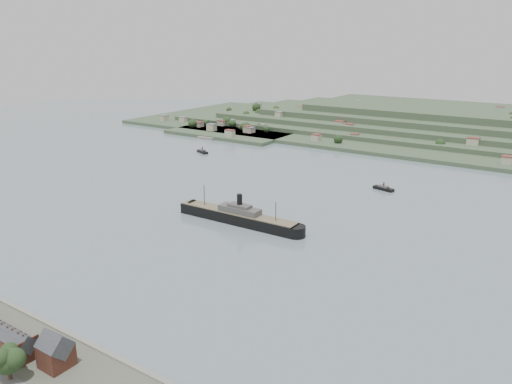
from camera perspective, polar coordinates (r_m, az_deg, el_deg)
The scene contains 8 objects.
ground at distance 326.08m, azimuth -0.57°, elevation -3.56°, with size 1400.00×1400.00×0.00m, color slate.
gabled_building at distance 200.35m, azimuth -21.92°, elevation -16.53°, with size 10.40×10.18×14.09m.
far_peninsula at distance 668.76m, azimuth 21.09°, elevation 7.09°, with size 760.00×309.00×30.00m.
steamship at distance 326.51m, azimuth -2.48°, elevation -2.73°, with size 98.89×12.86×23.74m.
tugboat at distance 326.53m, azimuth -2.41°, elevation -3.20°, with size 16.89×10.51×7.42m.
ferry_west at distance 529.45m, azimuth -6.15°, elevation 4.63°, with size 17.69×10.94×6.44m.
ferry_east at distance 408.48m, azimuth 14.37°, elevation 0.42°, with size 17.92×8.64×6.48m.
fig_tree at distance 198.91m, azimuth -26.59°, elevation -16.76°, with size 11.97×10.37×13.36m.
Camera 1 is at (172.55, -251.62, 115.06)m, focal length 35.00 mm.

